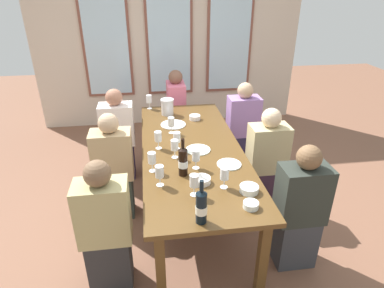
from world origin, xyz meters
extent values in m
plane|color=brown|center=(0.00, 0.00, 0.00)|extent=(12.00, 12.00, 0.00)
cube|color=beige|center=(0.00, 2.49, 1.45)|extent=(4.14, 0.06, 2.90)
cube|color=brown|center=(-0.95, 2.45, 1.45)|extent=(0.72, 0.03, 1.88)
cube|color=silver|center=(-0.95, 2.43, 1.45)|extent=(0.64, 0.01, 1.80)
cube|color=brown|center=(0.00, 2.45, 1.45)|extent=(0.72, 0.03, 1.88)
cube|color=silver|center=(0.00, 2.43, 1.45)|extent=(0.64, 0.01, 1.80)
cube|color=brown|center=(0.95, 2.45, 1.45)|extent=(0.72, 0.03, 1.88)
cube|color=silver|center=(0.95, 2.43, 1.45)|extent=(0.64, 0.01, 1.80)
cube|color=brown|center=(0.00, 0.00, 0.72)|extent=(0.94, 2.37, 0.04)
cube|color=brown|center=(-0.38, -1.09, 0.35)|extent=(0.07, 0.07, 0.70)
cube|color=brown|center=(0.38, -1.09, 0.35)|extent=(0.07, 0.07, 0.70)
cube|color=brown|center=(-0.38, 1.09, 0.35)|extent=(0.07, 0.07, 0.70)
cube|color=brown|center=(0.38, 1.09, 0.35)|extent=(0.07, 0.07, 0.70)
cylinder|color=white|center=(0.05, -0.07, 0.74)|extent=(0.23, 0.23, 0.01)
cylinder|color=white|center=(-0.13, 0.56, 0.74)|extent=(0.28, 0.28, 0.01)
cylinder|color=white|center=(0.28, -0.38, 0.74)|extent=(0.21, 0.21, 0.01)
cylinder|color=silver|center=(-0.16, 0.89, 0.82)|extent=(0.14, 0.14, 0.17)
cylinder|color=silver|center=(-0.16, 0.89, 0.92)|extent=(0.16, 0.16, 0.02)
cylinder|color=black|center=(-0.09, -1.09, 0.85)|extent=(0.08, 0.08, 0.22)
cone|color=black|center=(-0.09, -1.09, 0.98)|extent=(0.08, 0.08, 0.02)
cylinder|color=black|center=(-0.09, -1.09, 1.03)|extent=(0.03, 0.03, 0.08)
cylinder|color=silver|center=(-0.09, -1.09, 0.84)|extent=(0.08, 0.08, 0.06)
cylinder|color=black|center=(-0.14, -0.48, 0.85)|extent=(0.08, 0.07, 0.23)
cone|color=black|center=(-0.14, -0.48, 0.98)|extent=(0.08, 0.07, 0.02)
cylinder|color=black|center=(-0.14, -0.48, 1.03)|extent=(0.03, 0.03, 0.08)
cylinder|color=white|center=(-0.14, -0.48, 0.84)|extent=(0.08, 0.08, 0.06)
cylinder|color=white|center=(-0.01, -0.62, 0.76)|extent=(0.14, 0.14, 0.05)
cylinder|color=white|center=(0.28, -0.99, 0.76)|extent=(0.11, 0.11, 0.05)
cylinder|color=white|center=(0.33, -0.80, 0.77)|extent=(0.14, 0.14, 0.05)
cylinder|color=white|center=(0.14, 0.69, 0.77)|extent=(0.13, 0.13, 0.05)
cylinder|color=white|center=(-0.39, -0.39, 0.74)|extent=(0.06, 0.06, 0.00)
cylinder|color=white|center=(-0.39, -0.39, 0.78)|extent=(0.01, 0.01, 0.07)
cylinder|color=white|center=(-0.39, -0.39, 0.87)|extent=(0.07, 0.07, 0.09)
cylinder|color=#590C19|center=(-0.39, -0.39, 0.84)|extent=(0.06, 0.06, 0.04)
cylinder|color=white|center=(-0.02, -0.40, 0.74)|extent=(0.06, 0.06, 0.00)
cylinder|color=white|center=(-0.02, -0.40, 0.78)|extent=(0.01, 0.01, 0.07)
cylinder|color=white|center=(-0.02, -0.40, 0.87)|extent=(0.07, 0.07, 0.09)
cylinder|color=beige|center=(-0.02, -0.40, 0.83)|extent=(0.06, 0.06, 0.03)
cylinder|color=white|center=(-0.16, 0.35, 0.74)|extent=(0.06, 0.06, 0.00)
cylinder|color=white|center=(-0.16, 0.35, 0.78)|extent=(0.01, 0.01, 0.07)
cylinder|color=white|center=(-0.16, 0.35, 0.87)|extent=(0.07, 0.07, 0.09)
cylinder|color=white|center=(-0.37, 1.12, 0.74)|extent=(0.06, 0.06, 0.00)
cylinder|color=white|center=(-0.37, 1.12, 0.78)|extent=(0.01, 0.01, 0.07)
cylinder|color=white|center=(-0.37, 1.12, 0.87)|extent=(0.07, 0.07, 0.09)
cylinder|color=white|center=(-0.33, -0.61, 0.74)|extent=(0.06, 0.06, 0.00)
cylinder|color=white|center=(-0.33, -0.61, 0.78)|extent=(0.01, 0.01, 0.07)
cylinder|color=white|center=(-0.33, -0.61, 0.87)|extent=(0.07, 0.07, 0.09)
cylinder|color=white|center=(0.15, -0.71, 0.74)|extent=(0.06, 0.06, 0.00)
cylinder|color=white|center=(0.15, -0.71, 0.78)|extent=(0.01, 0.01, 0.07)
cylinder|color=white|center=(0.15, -0.71, 0.87)|extent=(0.07, 0.07, 0.09)
cylinder|color=white|center=(-0.31, 0.02, 0.74)|extent=(0.06, 0.06, 0.00)
cylinder|color=white|center=(-0.31, 0.02, 0.78)|extent=(0.01, 0.01, 0.07)
cylinder|color=white|center=(-0.31, 0.02, 0.87)|extent=(0.07, 0.07, 0.09)
cylinder|color=#590C19|center=(-0.31, 0.02, 0.84)|extent=(0.06, 0.06, 0.04)
cylinder|color=white|center=(-0.14, -0.02, 0.74)|extent=(0.06, 0.06, 0.00)
cylinder|color=white|center=(-0.14, -0.02, 0.78)|extent=(0.01, 0.01, 0.07)
cylinder|color=white|center=(-0.14, -0.02, 0.87)|extent=(0.07, 0.07, 0.09)
cylinder|color=maroon|center=(-0.14, -0.02, 0.83)|extent=(0.06, 0.06, 0.02)
cylinder|color=white|center=(-0.18, -0.18, 0.74)|extent=(0.06, 0.06, 0.00)
cylinder|color=white|center=(-0.18, -0.18, 0.78)|extent=(0.01, 0.01, 0.07)
cylinder|color=white|center=(-0.18, -0.18, 0.87)|extent=(0.07, 0.07, 0.09)
cylinder|color=maroon|center=(-0.18, -0.18, 0.84)|extent=(0.06, 0.06, 0.03)
cylinder|color=white|center=(-0.09, -0.78, 0.74)|extent=(0.06, 0.06, 0.00)
cylinder|color=white|center=(-0.09, -0.78, 0.78)|extent=(0.01, 0.01, 0.07)
cylinder|color=white|center=(-0.09, -0.78, 0.87)|extent=(0.07, 0.07, 0.09)
cube|color=#2C2C2D|center=(-0.76, -0.83, 0.23)|extent=(0.32, 0.24, 0.45)
cube|color=tan|center=(-0.76, -0.83, 0.69)|extent=(0.38, 0.24, 0.48)
sphere|color=brown|center=(-0.76, -0.83, 1.02)|extent=(0.19, 0.19, 0.19)
cube|color=#35373D|center=(0.76, -0.82, 0.23)|extent=(0.32, 0.24, 0.45)
cube|color=#2A302A|center=(0.76, -0.82, 0.69)|extent=(0.38, 0.24, 0.48)
sphere|color=brown|center=(0.76, -0.82, 1.02)|extent=(0.19, 0.19, 0.19)
cube|color=#2D2143|center=(-0.76, 0.79, 0.23)|extent=(0.32, 0.24, 0.45)
cube|color=silver|center=(-0.76, 0.79, 0.69)|extent=(0.38, 0.24, 0.48)
sphere|color=#A06952|center=(-0.76, 0.79, 1.02)|extent=(0.19, 0.19, 0.19)
cube|color=#2B2444|center=(0.76, 0.83, 0.23)|extent=(0.32, 0.24, 0.45)
cube|color=#946DAE|center=(0.76, 0.83, 0.69)|extent=(0.38, 0.24, 0.48)
sphere|color=tan|center=(0.76, 0.83, 1.02)|extent=(0.19, 0.19, 0.19)
cube|color=#2F3831|center=(-0.76, 0.04, 0.23)|extent=(0.32, 0.24, 0.45)
cube|color=tan|center=(-0.76, 0.04, 0.69)|extent=(0.38, 0.24, 0.48)
sphere|color=tan|center=(-0.76, 0.04, 1.02)|extent=(0.19, 0.19, 0.19)
cube|color=#382232|center=(0.76, -0.04, 0.23)|extent=(0.32, 0.24, 0.45)
cube|color=tan|center=(0.76, -0.04, 0.69)|extent=(0.38, 0.24, 0.48)
sphere|color=beige|center=(0.76, -0.04, 1.02)|extent=(0.19, 0.19, 0.19)
cube|color=#2B2631|center=(0.00, 1.53, 0.23)|extent=(0.24, 0.32, 0.45)
cube|color=pink|center=(0.00, 1.53, 0.69)|extent=(0.24, 0.38, 0.48)
sphere|color=brown|center=(0.00, 1.53, 1.02)|extent=(0.19, 0.19, 0.19)
camera|label=1|loc=(-0.39, -2.78, 2.18)|focal=30.69mm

